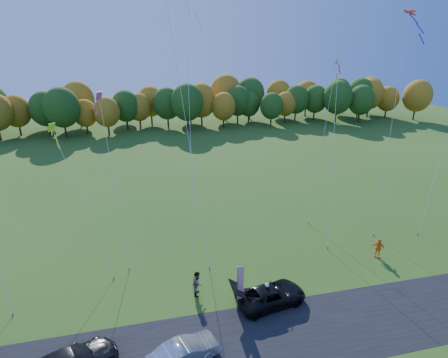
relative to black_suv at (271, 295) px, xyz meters
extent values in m
plane|color=#255115|center=(-1.81, 1.09, -0.70)|extent=(160.00, 160.00, 0.00)
cube|color=black|center=(-1.81, -2.91, -0.69)|extent=(90.00, 6.00, 0.01)
imported|color=black|center=(0.00, 0.00, 0.00)|extent=(5.35, 3.13, 1.40)
imported|color=#B6B7BC|center=(-6.57, -3.55, 0.00)|extent=(4.48, 2.82, 1.40)
imported|color=white|center=(-0.27, 0.09, 0.15)|extent=(0.62, 0.73, 1.70)
imported|color=gray|center=(-4.92, 2.18, 0.25)|extent=(0.90, 1.06, 1.89)
imported|color=orange|center=(11.01, 3.48, 0.17)|extent=(1.08, 0.94, 1.74)
cylinder|color=#999999|center=(-2.53, -0.16, 1.12)|extent=(0.06, 0.06, 3.64)
cube|color=red|center=(-2.31, -0.11, 1.48)|extent=(0.45, 0.13, 2.73)
cube|color=navy|center=(-2.31, -0.08, 2.49)|extent=(0.45, 0.12, 0.71)
cylinder|color=#4C3F33|center=(-3.53, 4.98, -0.60)|extent=(0.08, 0.08, 0.20)
cylinder|color=#4C3F33|center=(7.42, 5.54, -0.60)|extent=(0.08, 0.08, 0.20)
cylinder|color=#4C3F33|center=(-4.80, 3.89, -0.60)|extent=(0.08, 0.08, 0.20)
cylinder|color=#4C3F33|center=(12.91, 6.66, -0.60)|extent=(0.08, 0.08, 0.20)
cube|color=red|center=(17.62, 12.94, 19.36)|extent=(2.83, 0.99, 1.10)
cylinder|color=#4C3F33|center=(-11.12, 5.34, -0.60)|extent=(0.08, 0.08, 0.20)
cube|color=#B3FF1A|center=(-15.22, 11.83, 10.21)|extent=(1.22, 1.22, 1.45)
cylinder|color=#4C3F33|center=(-17.56, 2.75, -0.60)|extent=(0.08, 0.08, 0.20)
cylinder|color=#4C3F33|center=(7.86, 10.26, -0.60)|extent=(0.08, 0.08, 0.20)
cube|color=silver|center=(12.06, 15.63, 14.95)|extent=(1.38, 1.38, 1.64)
cylinder|color=#4C3F33|center=(-9.96, 6.23, -0.60)|extent=(0.08, 0.08, 0.20)
cube|color=#D44672|center=(-11.44, 13.68, 12.37)|extent=(1.23, 1.23, 1.46)
cylinder|color=#4C3F33|center=(17.18, 5.86, -0.60)|extent=(0.08, 0.08, 0.20)
camera|label=1|loc=(-7.72, -18.78, 16.62)|focal=28.00mm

